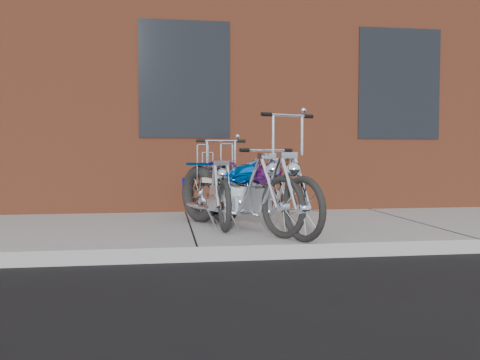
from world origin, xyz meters
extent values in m
plane|color=black|center=(0.00, 0.00, 0.00)|extent=(120.00, 120.00, 0.00)
cube|color=gray|center=(0.00, 1.50, 0.07)|extent=(22.00, 3.00, 0.15)
cube|color=brown|center=(0.00, 8.00, 4.00)|extent=(22.00, 10.00, 8.00)
torus|color=black|center=(0.50, 1.49, 0.53)|extent=(0.43, 0.76, 0.76)
torus|color=black|center=(1.15, -0.04, 0.49)|extent=(0.34, 0.66, 0.69)
cube|color=#B0B2B7|center=(0.77, 0.86, 0.52)|extent=(0.44, 0.50, 0.32)
ellipsoid|color=#601B74|center=(0.88, 0.59, 0.83)|extent=(0.48, 0.64, 0.32)
cube|color=black|center=(0.66, 1.12, 0.73)|extent=(0.35, 0.37, 0.06)
cylinder|color=silver|center=(1.10, 0.08, 0.77)|extent=(0.16, 0.30, 0.57)
cylinder|color=silver|center=(1.05, 0.20, 1.47)|extent=(0.55, 0.26, 0.03)
cylinder|color=silver|center=(0.54, 1.41, 0.93)|extent=(0.03, 0.03, 0.51)
cylinder|color=silver|center=(0.79, 1.13, 0.38)|extent=(0.42, 0.89, 0.05)
torus|color=black|center=(0.22, 1.66, 0.53)|extent=(0.49, 0.73, 0.75)
torus|color=black|center=(1.01, 0.23, 0.49)|extent=(0.39, 0.63, 0.68)
cube|color=#B0B2B7|center=(0.54, 1.08, 0.52)|extent=(0.46, 0.51, 0.31)
ellipsoid|color=#004EBD|center=(0.68, 0.83, 0.82)|extent=(0.52, 0.63, 0.32)
cube|color=#B7AB9A|center=(0.41, 1.32, 0.72)|extent=(0.36, 0.38, 0.06)
cylinder|color=silver|center=(0.95, 0.35, 0.76)|extent=(0.18, 0.28, 0.56)
cylinder|color=silver|center=(0.89, 0.46, 1.10)|extent=(0.52, 0.31, 0.03)
cylinder|color=silver|center=(0.26, 1.59, 0.92)|extent=(0.03, 0.03, 0.50)
cylinder|color=silver|center=(0.54, 1.34, 0.38)|extent=(0.50, 0.84, 0.05)
torus|color=black|center=(0.29, 2.22, 0.49)|extent=(0.17, 0.68, 0.68)
torus|color=black|center=(0.38, 0.74, 0.46)|extent=(0.10, 0.61, 0.61)
cube|color=#B0B2B7|center=(0.33, 1.62, 0.48)|extent=(0.28, 0.39, 0.28)
ellipsoid|color=#272B35|center=(0.34, 1.35, 0.75)|extent=(0.27, 0.53, 0.29)
cube|color=black|center=(0.31, 1.86, 0.67)|extent=(0.24, 0.28, 0.06)
cylinder|color=silver|center=(0.37, 0.86, 0.70)|extent=(0.05, 0.27, 0.51)
cylinder|color=silver|center=(0.37, 0.98, 1.21)|extent=(0.52, 0.06, 0.03)
cylinder|color=silver|center=(0.30, 2.14, 0.85)|extent=(0.02, 0.02, 0.45)
cylinder|color=silver|center=(0.43, 1.83, 0.36)|extent=(0.09, 0.85, 0.05)
camera|label=1|loc=(-0.30, -4.91, 1.06)|focal=38.00mm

